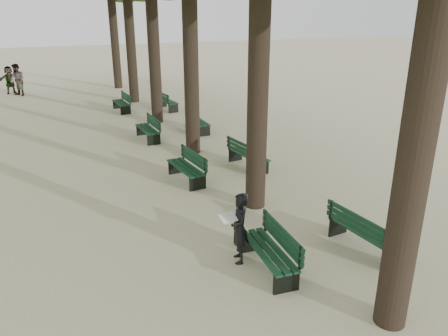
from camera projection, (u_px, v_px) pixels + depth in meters
name	position (u px, v px, depth m)	size (l,w,h in m)	color
ground	(256.00, 278.00, 8.55)	(120.00, 120.00, 0.00)	beige
bench_left_0	(269.00, 258.00, 8.73)	(0.70, 1.84, 0.92)	black
bench_left_1	(186.00, 173.00, 13.23)	(0.76, 1.85, 0.92)	black
bench_left_2	(148.00, 133.00, 17.42)	(0.65, 1.82, 0.92)	black
bench_left_3	(122.00, 106.00, 22.23)	(0.69, 1.83, 0.92)	black
bench_right_0	(363.00, 239.00, 9.46)	(0.74, 1.85, 0.92)	black
bench_right_1	(248.00, 160.00, 14.38)	(0.80, 1.86, 0.92)	black
bench_right_2	(198.00, 125.00, 18.60)	(0.58, 1.80, 0.92)	black
bench_right_3	(168.00, 105.00, 22.59)	(0.74, 1.85, 0.92)	black
man_with_map	(239.00, 228.00, 8.88)	(0.66, 0.66, 1.52)	black
pedestrian_b	(154.00, 69.00, 31.23)	(1.09, 0.34, 1.69)	#262628
pedestrian_e	(10.00, 80.00, 26.71)	(1.55, 0.33, 1.67)	#262628
pedestrian_a	(17.00, 80.00, 25.98)	(0.92, 0.38, 1.89)	#262628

